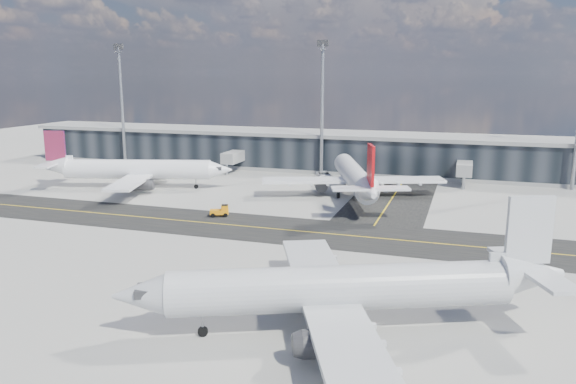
% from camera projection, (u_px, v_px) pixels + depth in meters
% --- Properties ---
extents(ground, '(300.00, 300.00, 0.00)m').
position_uv_depth(ground, '(235.00, 234.00, 78.83)').
color(ground, gray).
rests_on(ground, ground).
extents(taxiway_lanes, '(180.00, 63.00, 0.03)m').
position_uv_depth(taxiway_lanes, '(285.00, 217.00, 87.63)').
color(taxiway_lanes, black).
rests_on(taxiway_lanes, ground).
extents(terminal_concourse, '(152.00, 19.80, 8.80)m').
position_uv_depth(terminal_concourse, '(329.00, 153.00, 129.06)').
color(terminal_concourse, black).
rests_on(terminal_concourse, ground).
extents(floodlight_masts, '(102.50, 0.70, 28.90)m').
position_uv_depth(floodlight_masts, '(322.00, 104.00, 120.23)').
color(floodlight_masts, gray).
rests_on(floodlight_masts, ground).
extents(airliner_af, '(37.26, 32.09, 11.21)m').
position_uv_depth(airliner_af, '(135.00, 170.00, 109.10)').
color(airliner_af, white).
rests_on(airliner_af, ground).
extents(airliner_redtail, '(32.89, 38.08, 11.62)m').
position_uv_depth(airliner_redtail, '(354.00, 177.00, 100.80)').
color(airliner_redtail, white).
rests_on(airliner_redtail, ground).
extents(airliner_near, '(37.82, 32.67, 11.72)m').
position_uv_depth(airliner_near, '(347.00, 288.00, 48.48)').
color(airliner_near, '#B8BABD').
rests_on(airliner_near, ground).
extents(baggage_tug, '(3.21, 2.38, 1.82)m').
position_uv_depth(baggage_tug, '(221.00, 211.00, 88.09)').
color(baggage_tug, orange).
rests_on(baggage_tug, ground).
extents(service_van, '(5.24, 6.66, 1.68)m').
position_uv_depth(service_van, '(324.00, 175.00, 119.07)').
color(service_van, white).
rests_on(service_van, ground).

